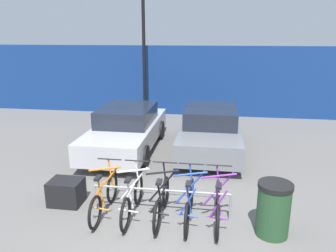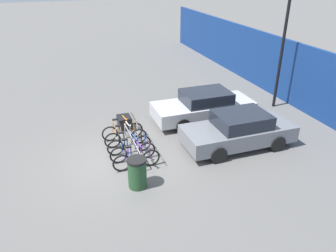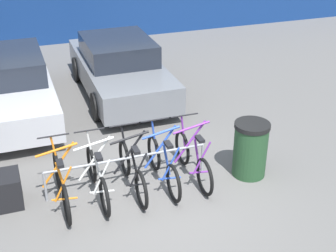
{
  "view_description": "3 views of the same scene",
  "coord_description": "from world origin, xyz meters",
  "px_view_note": "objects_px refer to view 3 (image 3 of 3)",
  "views": [
    {
      "loc": [
        0.62,
        -5.28,
        3.61
      ],
      "look_at": [
        -0.54,
        2.52,
        1.39
      ],
      "focal_mm": 35.0,
      "sensor_mm": 36.0,
      "label": 1
    },
    {
      "loc": [
        10.28,
        -1.64,
        6.53
      ],
      "look_at": [
        0.45,
        1.79,
        1.34
      ],
      "focal_mm": 35.0,
      "sensor_mm": 36.0,
      "label": 2
    },
    {
      "loc": [
        -2.05,
        -6.0,
        4.69
      ],
      "look_at": [
        0.49,
        1.14,
        0.78
      ],
      "focal_mm": 50.0,
      "sensor_mm": 36.0,
      "label": 3
    }
  ],
  "objects_px": {
    "bicycle_white": "(97,177)",
    "bicycle_orange": "(61,184)",
    "bicycle_blue": "(163,165)",
    "bicycle_black": "(132,171)",
    "bike_rack": "(127,162)",
    "car_grey": "(120,67)",
    "bicycle_purple": "(193,159)",
    "trash_bin": "(250,149)",
    "car_silver": "(9,85)"
  },
  "relations": [
    {
      "from": "bicycle_blue",
      "to": "car_silver",
      "type": "height_order",
      "value": "car_silver"
    },
    {
      "from": "bicycle_purple",
      "to": "car_silver",
      "type": "xyz_separation_m",
      "value": [
        -2.89,
        3.9,
        0.31
      ]
    },
    {
      "from": "bicycle_blue",
      "to": "bicycle_black",
      "type": "bearing_deg",
      "value": 177.87
    },
    {
      "from": "bicycle_blue",
      "to": "car_grey",
      "type": "bearing_deg",
      "value": 83.79
    },
    {
      "from": "bicycle_white",
      "to": "bicycle_black",
      "type": "height_order",
      "value": "same"
    },
    {
      "from": "bicycle_orange",
      "to": "car_silver",
      "type": "bearing_deg",
      "value": 99.84
    },
    {
      "from": "bicycle_white",
      "to": "trash_bin",
      "type": "xyz_separation_m",
      "value": [
        2.72,
        -0.23,
        0.14
      ]
    },
    {
      "from": "bicycle_blue",
      "to": "bicycle_purple",
      "type": "bearing_deg",
      "value": -2.13
    },
    {
      "from": "bicycle_white",
      "to": "car_grey",
      "type": "bearing_deg",
      "value": 72.23
    },
    {
      "from": "car_grey",
      "to": "bike_rack",
      "type": "bearing_deg",
      "value": -102.53
    },
    {
      "from": "bicycle_black",
      "to": "car_silver",
      "type": "xyz_separation_m",
      "value": [
        -1.78,
        3.9,
        0.31
      ]
    },
    {
      "from": "bicycle_black",
      "to": "bicycle_purple",
      "type": "xyz_separation_m",
      "value": [
        1.11,
        0.0,
        0.0
      ]
    },
    {
      "from": "bicycle_blue",
      "to": "bicycle_purple",
      "type": "height_order",
      "value": "same"
    },
    {
      "from": "bike_rack",
      "to": "bicycle_black",
      "type": "height_order",
      "value": "bicycle_black"
    },
    {
      "from": "bike_rack",
      "to": "trash_bin",
      "type": "xyz_separation_m",
      "value": [
        2.16,
        -0.38,
        0.05
      ]
    },
    {
      "from": "bicycle_orange",
      "to": "bicycle_blue",
      "type": "distance_m",
      "value": 1.75
    },
    {
      "from": "bicycle_white",
      "to": "bicycle_orange",
      "type": "bearing_deg",
      "value": -178.58
    },
    {
      "from": "trash_bin",
      "to": "car_grey",
      "type": "bearing_deg",
      "value": 106.03
    },
    {
      "from": "bicycle_purple",
      "to": "trash_bin",
      "type": "relative_size",
      "value": 1.66
    },
    {
      "from": "bicycle_blue",
      "to": "trash_bin",
      "type": "distance_m",
      "value": 1.59
    },
    {
      "from": "bicycle_black",
      "to": "car_grey",
      "type": "distance_m",
      "value": 4.27
    },
    {
      "from": "bicycle_white",
      "to": "car_silver",
      "type": "height_order",
      "value": "car_silver"
    },
    {
      "from": "bike_rack",
      "to": "bicycle_blue",
      "type": "xyz_separation_m",
      "value": [
        0.6,
        -0.15,
        -0.09
      ]
    },
    {
      "from": "car_silver",
      "to": "trash_bin",
      "type": "relative_size",
      "value": 4.45
    },
    {
      "from": "bicycle_purple",
      "to": "car_grey",
      "type": "relative_size",
      "value": 0.39
    },
    {
      "from": "car_grey",
      "to": "bicycle_blue",
      "type": "bearing_deg",
      "value": -94.08
    },
    {
      "from": "bicycle_white",
      "to": "bicycle_purple",
      "type": "xyz_separation_m",
      "value": [
        1.71,
        0.0,
        0.0
      ]
    },
    {
      "from": "car_silver",
      "to": "car_grey",
      "type": "xyz_separation_m",
      "value": [
        2.63,
        0.27,
        -0.0
      ]
    },
    {
      "from": "bike_rack",
      "to": "car_grey",
      "type": "xyz_separation_m",
      "value": [
        0.9,
        4.03,
        0.22
      ]
    },
    {
      "from": "bicycle_black",
      "to": "trash_bin",
      "type": "distance_m",
      "value": 2.14
    },
    {
      "from": "bicycle_blue",
      "to": "trash_bin",
      "type": "height_order",
      "value": "bicycle_blue"
    },
    {
      "from": "bicycle_white",
      "to": "car_silver",
      "type": "bearing_deg",
      "value": 108.23
    },
    {
      "from": "car_silver",
      "to": "trash_bin",
      "type": "bearing_deg",
      "value": -46.68
    },
    {
      "from": "bicycle_blue",
      "to": "trash_bin",
      "type": "bearing_deg",
      "value": -10.51
    },
    {
      "from": "bicycle_purple",
      "to": "bicycle_orange",
      "type": "bearing_deg",
      "value": 177.57
    },
    {
      "from": "bike_rack",
      "to": "car_silver",
      "type": "xyz_separation_m",
      "value": [
        -1.74,
        3.76,
        0.22
      ]
    },
    {
      "from": "bicycle_orange",
      "to": "bicycle_black",
      "type": "height_order",
      "value": "same"
    },
    {
      "from": "bicycle_orange",
      "to": "bicycle_white",
      "type": "distance_m",
      "value": 0.6
    },
    {
      "from": "trash_bin",
      "to": "car_silver",
      "type": "bearing_deg",
      "value": 133.32
    },
    {
      "from": "bike_rack",
      "to": "car_silver",
      "type": "bearing_deg",
      "value": 114.83
    },
    {
      "from": "car_silver",
      "to": "bicycle_blue",
      "type": "bearing_deg",
      "value": -59.11
    },
    {
      "from": "bike_rack",
      "to": "bicycle_blue",
      "type": "height_order",
      "value": "bicycle_blue"
    },
    {
      "from": "bicycle_white",
      "to": "bike_rack",
      "type": "bearing_deg",
      "value": 16.33
    },
    {
      "from": "bicycle_black",
      "to": "bicycle_purple",
      "type": "bearing_deg",
      "value": 2.53
    },
    {
      "from": "bike_rack",
      "to": "bicycle_blue",
      "type": "relative_size",
      "value": 1.67
    },
    {
      "from": "bicycle_black",
      "to": "car_grey",
      "type": "relative_size",
      "value": 0.39
    },
    {
      "from": "bicycle_white",
      "to": "bicycle_purple",
      "type": "bearing_deg",
      "value": 1.42
    },
    {
      "from": "bike_rack",
      "to": "car_silver",
      "type": "distance_m",
      "value": 4.14
    },
    {
      "from": "bike_rack",
      "to": "bicycle_black",
      "type": "bearing_deg",
      "value": -74.0
    },
    {
      "from": "bicycle_white",
      "to": "trash_bin",
      "type": "bearing_deg",
      "value": -3.42
    }
  ]
}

